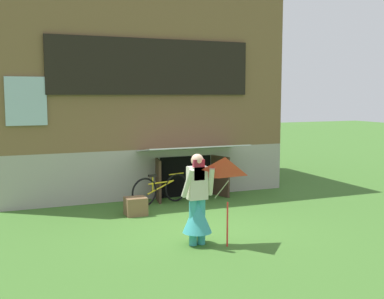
{
  "coord_description": "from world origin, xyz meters",
  "views": [
    {
      "loc": [
        -3.71,
        -8.59,
        2.66
      ],
      "look_at": [
        0.18,
        0.84,
        1.49
      ],
      "focal_mm": 45.32,
      "sensor_mm": 36.0,
      "label": 1
    }
  ],
  "objects_px": {
    "person": "(197,207)",
    "wooden_crate": "(136,206)",
    "kite": "(225,179)",
    "bicycle_yellow": "(161,189)"
  },
  "relations": [
    {
      "from": "person",
      "to": "wooden_crate",
      "type": "relative_size",
      "value": 3.53
    },
    {
      "from": "wooden_crate",
      "to": "kite",
      "type": "bearing_deg",
      "value": -76.43
    },
    {
      "from": "bicycle_yellow",
      "to": "wooden_crate",
      "type": "xyz_separation_m",
      "value": [
        -0.86,
        -0.81,
        -0.17
      ]
    },
    {
      "from": "wooden_crate",
      "to": "person",
      "type": "bearing_deg",
      "value": -80.09
    },
    {
      "from": "kite",
      "to": "bicycle_yellow",
      "type": "xyz_separation_m",
      "value": [
        0.14,
        3.78,
        -0.89
      ]
    },
    {
      "from": "kite",
      "to": "bicycle_yellow",
      "type": "height_order",
      "value": "kite"
    },
    {
      "from": "person",
      "to": "kite",
      "type": "xyz_separation_m",
      "value": [
        0.29,
        -0.51,
        0.57
      ]
    },
    {
      "from": "person",
      "to": "kite",
      "type": "distance_m",
      "value": 0.81
    },
    {
      "from": "person",
      "to": "bicycle_yellow",
      "type": "relative_size",
      "value": 1.02
    },
    {
      "from": "person",
      "to": "kite",
      "type": "relative_size",
      "value": 1.08
    }
  ]
}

